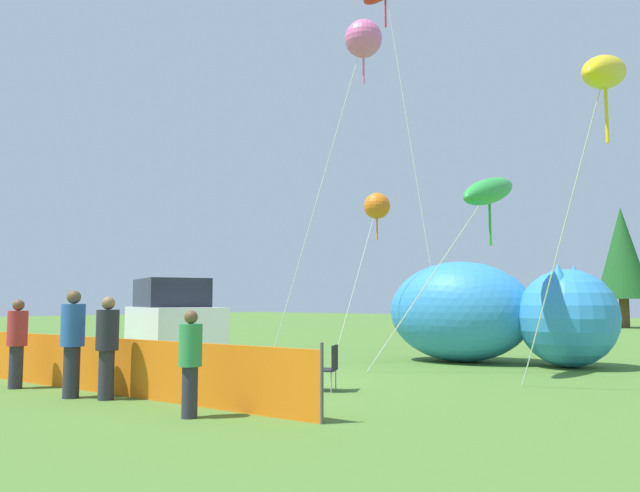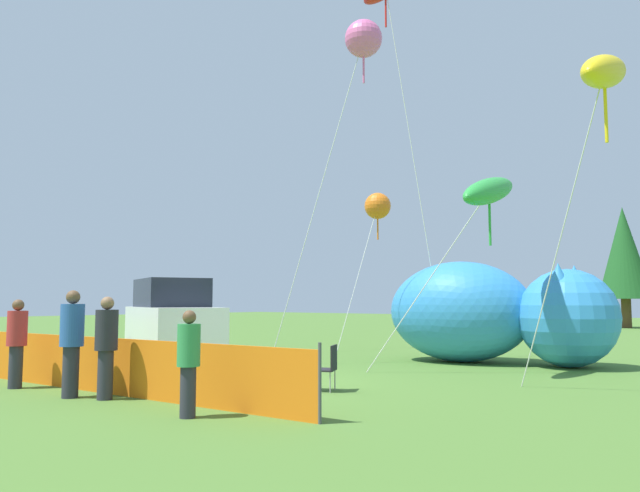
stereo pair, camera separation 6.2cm
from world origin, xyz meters
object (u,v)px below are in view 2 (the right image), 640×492
object	(u,v)px
folding_chair	(327,365)
spectator_in_blue_shirt	(106,343)
parked_car	(172,323)
spectator_in_grey_shirt	(72,339)
kite_orange_flower	(378,206)
kite_yellow_hero	(604,73)
spectator_in_black_shirt	(17,340)
kite_pink_octopus	(363,39)
inflatable_cat	(491,316)
spectator_in_white_shirt	(189,359)
kite_green_fish	(489,191)

from	to	relation	value
folding_chair	spectator_in_blue_shirt	bearing A→B (deg)	27.77
parked_car	folding_chair	distance (m)	6.54
spectator_in_grey_shirt	parked_car	bearing A→B (deg)	125.37
spectator_in_blue_shirt	kite_orange_flower	distance (m)	14.59
kite_yellow_hero	folding_chair	bearing A→B (deg)	-154.07
parked_car	kite_orange_flower	world-z (taller)	kite_orange_flower
spectator_in_black_shirt	kite_yellow_hero	bearing A→B (deg)	31.47
folding_chair	kite_pink_octopus	bearing A→B (deg)	-89.50
inflatable_cat	spectator_in_white_shirt	size ratio (longest dim) A/B	4.03
spectator_in_grey_shirt	kite_yellow_hero	world-z (taller)	kite_yellow_hero
spectator_in_black_shirt	inflatable_cat	bearing A→B (deg)	63.89
spectator_in_blue_shirt	kite_yellow_hero	world-z (taller)	kite_yellow_hero
kite_pink_octopus	kite_green_fish	world-z (taller)	kite_pink_octopus
parked_car	inflatable_cat	size ratio (longest dim) A/B	0.73
parked_car	spectator_in_grey_shirt	size ratio (longest dim) A/B	2.44
parked_car	kite_green_fish	xyz separation A→B (m)	(7.82, 3.15, 3.18)
spectator_in_black_shirt	kite_orange_flower	xyz separation A→B (m)	(-0.75, 13.86, 4.38)
parked_car	spectator_in_grey_shirt	bearing A→B (deg)	-31.32
spectator_in_white_shirt	spectator_in_grey_shirt	bearing A→B (deg)	-177.80
folding_chair	spectator_in_blue_shirt	distance (m)	4.06
spectator_in_black_shirt	kite_pink_octopus	world-z (taller)	kite_pink_octopus
folding_chair	parked_car	bearing A→B (deg)	-37.32
spectator_in_blue_shirt	kite_green_fish	world-z (taller)	kite_green_fish
parked_car	kite_orange_flower	bearing A→B (deg)	109.11
kite_green_fish	kite_orange_flower	xyz separation A→B (m)	(-7.16, 5.86, 1.03)
folding_chair	spectator_in_black_shirt	size ratio (longest dim) A/B	0.50
folding_chair	spectator_in_grey_shirt	xyz separation A→B (m)	(-3.01, -3.56, 0.55)
parked_car	spectator_in_grey_shirt	xyz separation A→B (m)	(3.39, -4.77, -0.08)
spectator_in_white_shirt	kite_yellow_hero	bearing A→B (deg)	51.73
kite_orange_flower	kite_yellow_hero	bearing A→B (deg)	-37.61
parked_car	folding_chair	xyz separation A→B (m)	(6.40, -1.21, -0.63)
spectator_in_grey_shirt	spectator_in_blue_shirt	size ratio (longest dim) A/B	1.06
spectator_in_grey_shirt	kite_yellow_hero	size ratio (longest dim) A/B	0.29
folding_chair	spectator_in_black_shirt	xyz separation A→B (m)	(-4.98, -3.63, 0.46)
kite_orange_flower	inflatable_cat	bearing A→B (deg)	-28.56
spectator_in_grey_shirt	kite_pink_octopus	xyz separation A→B (m)	(0.66, 8.15, 8.10)
spectator_in_white_shirt	kite_orange_flower	world-z (taller)	kite_orange_flower
spectator_in_grey_shirt	kite_orange_flower	world-z (taller)	kite_orange_flower
kite_green_fish	kite_orange_flower	distance (m)	9.31
spectator_in_blue_shirt	spectator_in_black_shirt	size ratio (longest dim) A/B	1.03
spectator_in_black_shirt	kite_orange_flower	size ratio (longest dim) A/B	0.30
folding_chair	kite_orange_flower	size ratio (longest dim) A/B	0.15
spectator_in_white_shirt	kite_green_fish	xyz separation A→B (m)	(1.29, 7.80, 3.44)
folding_chair	kite_green_fish	distance (m)	5.97
inflatable_cat	spectator_in_blue_shirt	bearing A→B (deg)	-112.48
folding_chair	kite_pink_octopus	size ratio (longest dim) A/B	0.09
parked_car	spectator_in_black_shirt	world-z (taller)	parked_car
spectator_in_grey_shirt	kite_pink_octopus	bearing A→B (deg)	85.35
spectator_in_white_shirt	spectator_in_blue_shirt	size ratio (longest dim) A/B	0.88
kite_yellow_hero	kite_green_fish	xyz separation A→B (m)	(-3.20, 2.11, -1.52)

